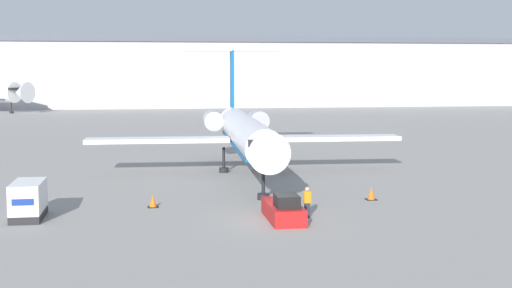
{
  "coord_description": "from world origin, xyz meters",
  "views": [
    {
      "loc": [
        -7.4,
        -39.11,
        8.81
      ],
      "look_at": [
        0.0,
        9.69,
        3.45
      ],
      "focal_mm": 50.0,
      "sensor_mm": 36.0,
      "label": 1
    }
  ],
  "objects": [
    {
      "name": "terminal_building",
      "position": [
        0.0,
        120.0,
        7.66
      ],
      "size": [
        180.0,
        16.8,
        15.27
      ],
      "color": "#B2B2B7",
      "rests_on": "ground"
    },
    {
      "name": "traffic_cone_right",
      "position": [
        7.2,
        5.95,
        0.4
      ],
      "size": [
        0.71,
        0.71,
        0.83
      ],
      "color": "black",
      "rests_on": "ground"
    },
    {
      "name": "airplane_main",
      "position": [
        0.5,
        19.2,
        3.54
      ],
      "size": [
        26.11,
        28.83,
        10.53
      ],
      "color": "white",
      "rests_on": "ground"
    },
    {
      "name": "luggage_cart",
      "position": [
        -14.4,
        3.25,
        1.09
      ],
      "size": [
        1.71,
        3.67,
        2.17
      ],
      "color": "#232326",
      "rests_on": "ground"
    },
    {
      "name": "pushback_tug",
      "position": [
        0.23,
        0.59,
        0.6
      ],
      "size": [
        1.83,
        4.8,
        1.66
      ],
      "color": "#B21919",
      "rests_on": "ground"
    },
    {
      "name": "worker_near_tug",
      "position": [
        1.74,
        1.09,
        0.96
      ],
      "size": [
        0.4,
        0.25,
        1.82
      ],
      "color": "#232838",
      "rests_on": "ground"
    },
    {
      "name": "traffic_cone_left",
      "position": [
        -7.2,
        5.56,
        0.38
      ],
      "size": [
        0.67,
        0.67,
        0.79
      ],
      "color": "black",
      "rests_on": "ground"
    },
    {
      "name": "ground_plane",
      "position": [
        0.0,
        0.0,
        0.0
      ],
      "size": [
        600.0,
        600.0,
        0.0
      ],
      "primitive_type": "plane",
      "color": "gray"
    }
  ]
}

